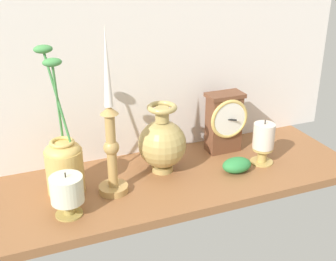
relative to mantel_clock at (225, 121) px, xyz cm
name	(u,v)px	position (x,y,z in cm)	size (l,w,h in cm)	color
ground_plane	(181,178)	(-18.13, -8.81, -10.96)	(100.00, 36.00, 2.40)	brown
back_wall	(156,45)	(-18.13, 9.69, 22.74)	(120.00, 2.00, 65.00)	silver
mantel_clock	(225,121)	(0.00, 0.00, 0.00)	(12.14, 8.30, 18.53)	brown
candlestick_tall_left	(111,139)	(-38.08, -10.65, 5.25)	(7.66, 7.66, 43.65)	tan
brass_vase_bulbous	(162,143)	(-22.15, -4.82, -1.02)	(13.42, 13.42, 19.82)	tan
brass_vase_jar	(64,162)	(-49.35, -5.78, -1.11)	(9.63, 9.63, 38.42)	tan
pillar_candle_front	(263,141)	(6.69, -11.17, -2.80)	(6.75, 6.75, 13.41)	tan
pillar_candle_near_clock	(67,193)	(-50.78, -16.70, -3.68)	(7.85, 7.85, 11.38)	#A9944B
ivy_sprig	(237,165)	(-3.03, -13.36, -7.67)	(8.58, 6.01, 4.17)	#2D7E3D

